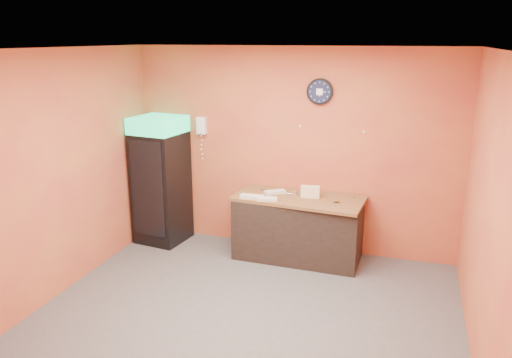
% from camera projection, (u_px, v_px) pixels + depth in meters
% --- Properties ---
extents(floor, '(4.50, 4.50, 0.00)m').
position_uv_depth(floor, '(246.00, 316.00, 5.40)').
color(floor, '#47474C').
rests_on(floor, ground).
extents(back_wall, '(4.50, 0.02, 2.80)m').
position_uv_depth(back_wall, '(292.00, 151.00, 6.84)').
color(back_wall, '#BC6D35').
rests_on(back_wall, floor).
extents(left_wall, '(0.02, 4.00, 2.80)m').
position_uv_depth(left_wall, '(58.00, 175.00, 5.66)').
color(left_wall, '#BC6D35').
rests_on(left_wall, floor).
extents(right_wall, '(0.02, 4.00, 2.80)m').
position_uv_depth(right_wall, '(489.00, 216.00, 4.36)').
color(right_wall, '#BC6D35').
rests_on(right_wall, floor).
extents(ceiling, '(4.50, 4.00, 0.02)m').
position_uv_depth(ceiling, '(245.00, 49.00, 4.63)').
color(ceiling, white).
rests_on(ceiling, back_wall).
extents(beverage_cooler, '(0.72, 0.73, 1.84)m').
position_uv_depth(beverage_cooler, '(160.00, 182.00, 7.16)').
color(beverage_cooler, black).
rests_on(beverage_cooler, floor).
extents(prep_counter, '(1.67, 0.78, 0.83)m').
position_uv_depth(prep_counter, '(298.00, 229.00, 6.72)').
color(prep_counter, black).
rests_on(prep_counter, floor).
extents(wall_clock, '(0.34, 0.06, 0.34)m').
position_uv_depth(wall_clock, '(320.00, 92.00, 6.49)').
color(wall_clock, black).
rests_on(wall_clock, back_wall).
extents(wall_phone, '(0.13, 0.11, 0.25)m').
position_uv_depth(wall_phone, '(201.00, 126.00, 7.10)').
color(wall_phone, white).
rests_on(wall_phone, back_wall).
extents(butcher_paper, '(1.75, 0.92, 0.04)m').
position_uv_depth(butcher_paper, '(299.00, 198.00, 6.60)').
color(butcher_paper, brown).
rests_on(butcher_paper, prep_counter).
extents(sub_roll_stack, '(0.26, 0.11, 0.16)m').
position_uv_depth(sub_roll_stack, '(310.00, 192.00, 6.55)').
color(sub_roll_stack, '#F2E5BC').
rests_on(sub_roll_stack, butcher_paper).
extents(wrapped_sandwich_left, '(0.32, 0.14, 0.04)m').
position_uv_depth(wrapped_sandwich_left, '(252.00, 197.00, 6.53)').
color(wrapped_sandwich_left, silver).
rests_on(wrapped_sandwich_left, butcher_paper).
extents(wrapped_sandwich_mid, '(0.28, 0.16, 0.04)m').
position_uv_depth(wrapped_sandwich_mid, '(267.00, 199.00, 6.45)').
color(wrapped_sandwich_mid, silver).
rests_on(wrapped_sandwich_mid, butcher_paper).
extents(wrapped_sandwich_right, '(0.29, 0.26, 0.04)m').
position_uv_depth(wrapped_sandwich_right, '(275.00, 192.00, 6.73)').
color(wrapped_sandwich_right, silver).
rests_on(wrapped_sandwich_right, butcher_paper).
extents(kitchen_tool, '(0.06, 0.06, 0.06)m').
position_uv_depth(kitchen_tool, '(295.00, 193.00, 6.68)').
color(kitchen_tool, silver).
rests_on(kitchen_tool, butcher_paper).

